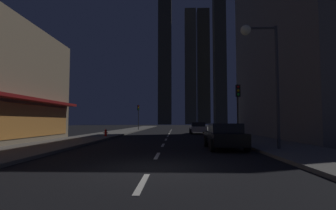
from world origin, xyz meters
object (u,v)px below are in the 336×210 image
at_px(fire_hydrant_far_left, 106,133).
at_px(street_lamp_right, 261,55).
at_px(traffic_light_near_right, 238,100).
at_px(car_parked_near, 225,136).
at_px(car_parked_far, 198,128).
at_px(traffic_light_far_left, 138,112).

distance_m(fire_hydrant_far_left, street_lamp_right, 16.42).
height_order(fire_hydrant_far_left, traffic_light_near_right, traffic_light_near_right).
xyz_separation_m(fire_hydrant_far_left, traffic_light_near_right, (11.40, -5.28, 2.74)).
distance_m(car_parked_near, traffic_light_near_right, 5.61).
height_order(car_parked_near, car_parked_far, same).
xyz_separation_m(fire_hydrant_far_left, street_lamp_right, (11.28, -11.01, 4.61)).
height_order(fire_hydrant_far_left, street_lamp_right, street_lamp_right).
relative_size(traffic_light_near_right, street_lamp_right, 0.64).
bearing_deg(traffic_light_near_right, street_lamp_right, -91.20).
bearing_deg(car_parked_near, street_lamp_right, -30.59).
distance_m(fire_hydrant_far_left, traffic_light_far_left, 18.89).
distance_m(car_parked_far, traffic_light_near_right, 13.50).
bearing_deg(fire_hydrant_far_left, car_parked_near, -46.34).
xyz_separation_m(car_parked_near, car_parked_far, (0.00, 17.82, 0.00)).
relative_size(traffic_light_near_right, traffic_light_far_left, 1.00).
bearing_deg(car_parked_far, car_parked_near, -90.00).
relative_size(car_parked_far, traffic_light_near_right, 1.01).
xyz_separation_m(car_parked_far, traffic_light_far_left, (-9.10, 10.82, 2.45)).
distance_m(car_parked_near, car_parked_far, 17.82).
height_order(traffic_light_far_left, street_lamp_right, street_lamp_right).
height_order(traffic_light_near_right, street_lamp_right, street_lamp_right).
distance_m(fire_hydrant_far_left, traffic_light_near_right, 12.86).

